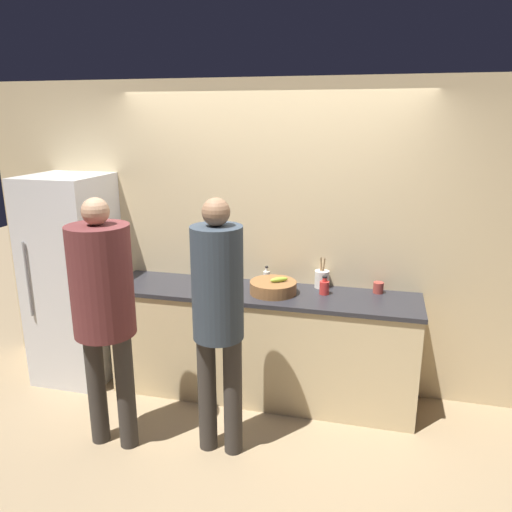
{
  "coord_description": "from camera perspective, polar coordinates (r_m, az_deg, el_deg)",
  "views": [
    {
      "loc": [
        0.89,
        -3.38,
        2.3
      ],
      "look_at": [
        0.0,
        0.14,
        1.28
      ],
      "focal_mm": 35.0,
      "sensor_mm": 36.0,
      "label": 1
    }
  ],
  "objects": [
    {
      "name": "cup_red",
      "position": [
        4.12,
        13.81,
        -3.53
      ],
      "size": [
        0.08,
        0.08,
        0.09
      ],
      "color": "#A33D33",
      "rests_on": "counter"
    },
    {
      "name": "fruit_bowl",
      "position": [
        4.0,
        1.98,
        -3.58
      ],
      "size": [
        0.37,
        0.37,
        0.14
      ],
      "color": "brown",
      "rests_on": "counter"
    },
    {
      "name": "bottle_red",
      "position": [
        4.01,
        7.82,
        -3.53
      ],
      "size": [
        0.08,
        0.08,
        0.15
      ],
      "color": "red",
      "rests_on": "counter"
    },
    {
      "name": "person_left",
      "position": [
        3.52,
        -17.09,
        -4.66
      ],
      "size": [
        0.42,
        0.42,
        1.81
      ],
      "color": "#38332D",
      "rests_on": "ground_plane"
    },
    {
      "name": "person_center",
      "position": [
        3.33,
        -4.36,
        -5.91
      ],
      "size": [
        0.34,
        0.34,
        1.82
      ],
      "color": "#38332D",
      "rests_on": "ground_plane"
    },
    {
      "name": "ground_plane",
      "position": [
        4.19,
        -0.48,
        -17.67
      ],
      "size": [
        14.0,
        14.0,
        0.0
      ],
      "primitive_type": "plane",
      "color": "#9E8460"
    },
    {
      "name": "bottle_clear",
      "position": [
        4.23,
        1.22,
        -2.37
      ],
      "size": [
        0.06,
        0.06,
        0.15
      ],
      "color": "silver",
      "rests_on": "counter"
    },
    {
      "name": "wall_back",
      "position": [
        4.24,
        1.65,
        1.98
      ],
      "size": [
        5.2,
        0.06,
        2.6
      ],
      "color": "#D6BC8C",
      "rests_on": "ground_plane"
    },
    {
      "name": "utensil_crock",
      "position": [
        4.16,
        7.54,
        -2.58
      ],
      "size": [
        0.12,
        0.12,
        0.26
      ],
      "color": "silver",
      "rests_on": "counter"
    },
    {
      "name": "counter",
      "position": [
        4.25,
        0.69,
        -9.91
      ],
      "size": [
        2.53,
        0.62,
        0.93
      ],
      "color": "beige",
      "rests_on": "ground_plane"
    },
    {
      "name": "refrigerator",
      "position": [
        4.7,
        -20.08,
        -2.5
      ],
      "size": [
        0.64,
        0.69,
        1.83
      ],
      "color": "white",
      "rests_on": "ground_plane"
    }
  ]
}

